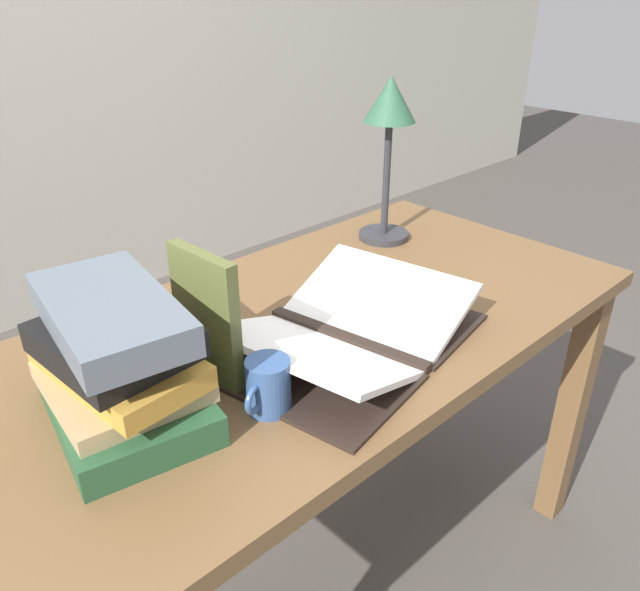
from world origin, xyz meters
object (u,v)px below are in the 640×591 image
object	(u,v)px
open_book	(347,332)
book_standing_upright	(206,318)
coffee_mug	(268,386)
reading_lamp	(389,122)
book_stack_tall	(119,364)

from	to	relation	value
open_book	book_standing_upright	world-z (taller)	book_standing_upright
coffee_mug	open_book	bearing A→B (deg)	12.39
open_book	coffee_mug	distance (m)	0.23
open_book	reading_lamp	bearing A→B (deg)	23.18
book_stack_tall	reading_lamp	world-z (taller)	reading_lamp
book_stack_tall	book_standing_upright	bearing A→B (deg)	-1.09
book_standing_upright	coffee_mug	world-z (taller)	book_standing_upright
book_stack_tall	book_standing_upright	world-z (taller)	book_standing_upright
open_book	book_stack_tall	world-z (taller)	book_stack_tall
reading_lamp	book_stack_tall	bearing A→B (deg)	-166.00
open_book	reading_lamp	xyz separation A→B (m)	(0.44, 0.30, 0.27)
open_book	book_stack_tall	distance (m)	0.41
book_standing_upright	coffee_mug	xyz separation A→B (m)	(0.02, -0.13, -0.07)
book_stack_tall	coffee_mug	bearing A→B (deg)	-38.61
reading_lamp	coffee_mug	world-z (taller)	reading_lamp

